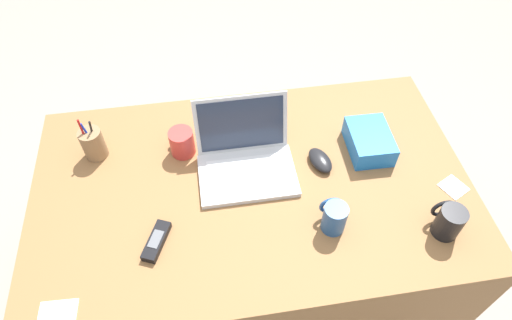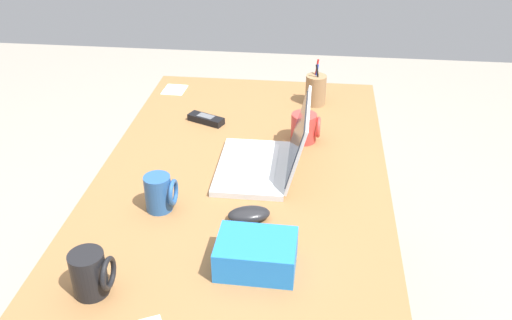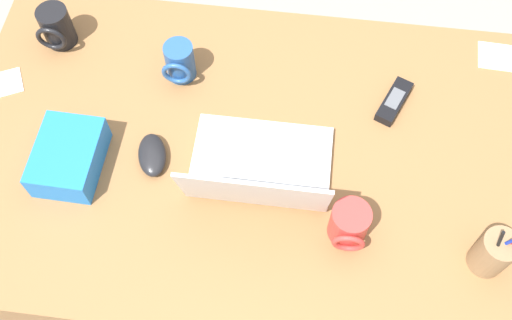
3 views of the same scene
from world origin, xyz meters
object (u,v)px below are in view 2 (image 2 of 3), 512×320
object	(u,v)px
laptop	(267,158)
pen_holder	(316,90)
computer_mouse	(249,214)
coffee_mug_tall	(91,274)
coffee_mug_spare	(160,193)
coffee_mug_white	(305,128)
cordless_phone	(206,119)
snack_bag	(256,254)

from	to	relation	value
laptop	pen_holder	xyz separation A→B (m)	(-0.50, 0.13, 0.01)
computer_mouse	laptop	bearing A→B (deg)	158.60
laptop	coffee_mug_tall	world-z (taller)	laptop
pen_holder	laptop	bearing A→B (deg)	-14.90
coffee_mug_tall	coffee_mug_spare	distance (m)	0.34
coffee_mug_white	pen_holder	size ratio (longest dim) A/B	0.56
computer_mouse	pen_holder	xyz separation A→B (m)	(-0.76, 0.16, 0.04)
coffee_mug_tall	cordless_phone	bearing A→B (deg)	174.04
coffee_mug_white	coffee_mug_tall	xyz separation A→B (m)	(0.77, -0.44, 0.01)
coffee_mug_white	coffee_mug_tall	size ratio (longest dim) A/B	0.89
coffee_mug_spare	cordless_phone	world-z (taller)	coffee_mug_spare
coffee_mug_white	snack_bag	size ratio (longest dim) A/B	0.52
coffee_mug_tall	snack_bag	xyz separation A→B (m)	(-0.13, 0.35, -0.02)
coffee_mug_white	coffee_mug_spare	size ratio (longest dim) A/B	0.94
coffee_mug_tall	computer_mouse	bearing A→B (deg)	134.52
laptop	coffee_mug_spare	world-z (taller)	laptop
pen_holder	snack_bag	world-z (taller)	pen_holder
coffee_mug_white	pen_holder	xyz separation A→B (m)	(-0.30, 0.03, 0.01)
computer_mouse	coffee_mug_spare	size ratio (longest dim) A/B	1.10
cordless_phone	coffee_mug_white	bearing A→B (deg)	74.60
coffee_mug_spare	snack_bag	distance (m)	0.35
laptop	coffee_mug_spare	xyz separation A→B (m)	(0.23, -0.27, 0.01)
laptop	pen_holder	bearing A→B (deg)	165.10
cordless_phone	snack_bag	bearing A→B (deg)	19.63
pen_holder	coffee_mug_white	bearing A→B (deg)	-5.59
cordless_phone	pen_holder	world-z (taller)	pen_holder
pen_holder	coffee_mug_spare	bearing A→B (deg)	-28.86
coffee_mug_tall	coffee_mug_spare	world-z (taller)	coffee_mug_tall
coffee_mug_tall	coffee_mug_spare	size ratio (longest dim) A/B	1.05
computer_mouse	coffee_mug_white	size ratio (longest dim) A/B	1.18
coffee_mug_white	cordless_phone	distance (m)	0.37
coffee_mug_spare	laptop	bearing A→B (deg)	130.42
computer_mouse	cordless_phone	world-z (taller)	computer_mouse
coffee_mug_spare	snack_bag	world-z (taller)	coffee_mug_spare
laptop	computer_mouse	distance (m)	0.26
cordless_phone	pen_holder	distance (m)	0.43
cordless_phone	laptop	bearing A→B (deg)	39.31
laptop	coffee_mug_tall	xyz separation A→B (m)	(0.56, -0.34, 0.01)
laptop	snack_bag	distance (m)	0.44
laptop	cordless_phone	size ratio (longest dim) A/B	2.31
coffee_mug_spare	cordless_phone	distance (m)	0.53
computer_mouse	cordless_phone	size ratio (longest dim) A/B	0.82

